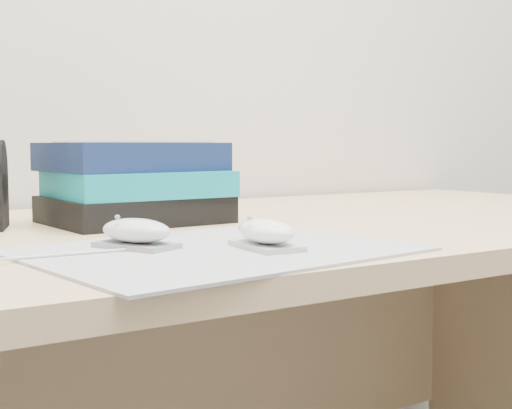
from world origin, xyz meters
TOP-DOWN VIEW (x-y plane):
  - desk at (0.00, 1.64)m, footprint 1.60×0.80m
  - mousepad at (-0.23, 1.34)m, footprint 0.44×0.36m
  - mouse_rear at (-0.31, 1.39)m, footprint 0.08×0.10m
  - mouse_front at (-0.19, 1.31)m, footprint 0.06×0.09m
  - usb_cable at (-0.43, 1.38)m, footprint 0.24×0.01m
  - book_stack at (-0.19, 1.66)m, footprint 0.26×0.21m

SIDE VIEW (x-z plane):
  - desk at x=0.00m, z-range 0.13..0.86m
  - mousepad at x=-0.23m, z-range 0.73..0.73m
  - usb_cable at x=-0.43m, z-range 0.73..0.74m
  - mouse_front at x=-0.19m, z-range 0.73..0.77m
  - mouse_rear at x=-0.31m, z-range 0.73..0.77m
  - book_stack at x=-0.19m, z-range 0.73..0.85m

